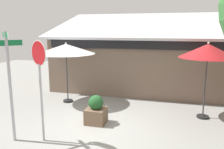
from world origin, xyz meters
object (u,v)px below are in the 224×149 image
Objects in this scene: stop_sign at (40,73)px; patio_umbrella_crimson_center at (208,51)px; patio_umbrella_ivory_left at (66,49)px; sidewalk_planter at (96,111)px; street_sign_post at (9,77)px.

patio_umbrella_crimson_center is at bearing 33.70° from stop_sign.
stop_sign is at bearing -75.08° from patio_umbrella_ivory_left.
patio_umbrella_crimson_center reaches higher than sidewalk_planter.
street_sign_post reaches higher than patio_umbrella_crimson_center.
street_sign_post is at bearing -136.03° from sidewalk_planter.
patio_umbrella_crimson_center reaches higher than patio_umbrella_ivory_left.
street_sign_post is 3.90m from patio_umbrella_ivory_left.
stop_sign reaches higher than sidewalk_planter.
sidewalk_planter is (2.07, -1.99, -1.97)m from patio_umbrella_ivory_left.
stop_sign is (0.86, 0.22, 0.10)m from street_sign_post.
street_sign_post is 3.15× the size of sidewalk_planter.
street_sign_post reaches higher than stop_sign.
patio_umbrella_crimson_center is (5.69, 3.43, 0.55)m from street_sign_post.
patio_umbrella_ivory_left is (-0.11, 3.88, 0.45)m from street_sign_post.
sidewalk_planter is (-3.74, -1.55, -2.07)m from patio_umbrella_crimson_center.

